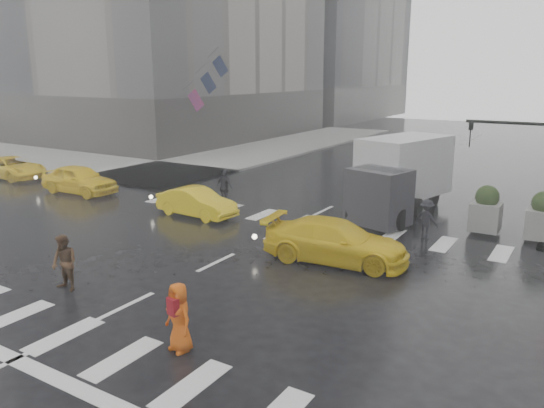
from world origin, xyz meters
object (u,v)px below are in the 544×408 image
Objects in this scene: taxi_front at (79,179)px; pedestrian_orange at (179,317)px; taxi_mid at (197,202)px; box_truck at (398,174)px; pedestrian_brown at (64,263)px.

pedestrian_orange is at bearing -123.30° from taxi_front.
taxi_mid is 9.03m from box_truck.
pedestrian_orange is 0.43× the size of taxi_mid.
pedestrian_orange is 0.37× the size of taxi_front.
pedestrian_orange is (5.14, -0.89, -0.01)m from pedestrian_brown.
pedestrian_orange is at bearing -75.67° from box_truck.
pedestrian_brown is 14.55m from box_truck.
taxi_front is at bearing 91.28° from taxi_mid.
taxi_mid is at bearing 142.46° from pedestrian_orange.
taxi_mid is (8.19, -0.33, -0.12)m from taxi_front.
pedestrian_brown is at bearing -175.06° from pedestrian_orange.
box_truck is at bearing -51.68° from taxi_mid.
box_truck is at bearing 69.91° from pedestrian_brown.
taxi_front is 1.16× the size of taxi_mid.
box_truck is at bearing 104.11° from pedestrian_orange.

